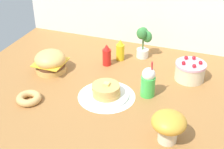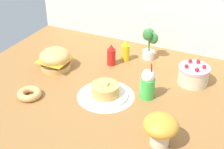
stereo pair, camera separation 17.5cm
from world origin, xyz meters
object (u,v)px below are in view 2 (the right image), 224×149
(mustard_bottle, at_px, (126,51))
(pancake_stack, at_px, (105,91))
(mushroom_stool, at_px, (161,128))
(potted_plant, at_px, (150,42))
(cream_soda_cup, at_px, (148,84))
(layer_cake, at_px, (193,75))
(donut_pink_glaze, at_px, (29,94))
(burger, at_px, (55,59))
(ketchup_bottle, at_px, (111,55))

(mustard_bottle, bearing_deg, pancake_stack, -81.07)
(mushroom_stool, bearing_deg, potted_plant, 113.20)
(cream_soda_cup, xyz_separation_m, mushroom_stool, (0.22, -0.41, 0.01))
(layer_cake, height_order, mushroom_stool, mushroom_stool)
(cream_soda_cup, height_order, donut_pink_glaze, cream_soda_cup)
(potted_plant, bearing_deg, mustard_bottle, -146.52)
(burger, distance_m, pancake_stack, 0.57)
(ketchup_bottle, xyz_separation_m, donut_pink_glaze, (-0.31, -0.66, -0.06))
(mustard_bottle, xyz_separation_m, potted_plant, (0.17, 0.11, 0.06))
(donut_pink_glaze, height_order, potted_plant, potted_plant)
(mustard_bottle, height_order, mushroom_stool, mushroom_stool)
(ketchup_bottle, bearing_deg, pancake_stack, -69.52)
(burger, bearing_deg, donut_pink_glaze, -81.37)
(ketchup_bottle, bearing_deg, burger, -146.93)
(layer_cake, xyz_separation_m, cream_soda_cup, (-0.24, -0.32, 0.04))
(burger, distance_m, cream_soda_cup, 0.80)
(pancake_stack, height_order, mushroom_stool, mushroom_stool)
(pancake_stack, bearing_deg, layer_cake, 40.57)
(pancake_stack, bearing_deg, cream_soda_cup, 23.91)
(ketchup_bottle, relative_size, cream_soda_cup, 0.67)
(burger, relative_size, layer_cake, 1.06)
(donut_pink_glaze, distance_m, potted_plant, 1.06)
(pancake_stack, relative_size, potted_plant, 1.11)
(potted_plant, bearing_deg, burger, -142.26)
(layer_cake, relative_size, cream_soda_cup, 0.83)
(mustard_bottle, bearing_deg, donut_pink_glaze, -116.32)
(layer_cake, relative_size, donut_pink_glaze, 1.34)
(pancake_stack, xyz_separation_m, layer_cake, (0.51, 0.43, 0.03))
(pancake_stack, height_order, layer_cake, layer_cake)
(layer_cake, relative_size, mushroom_stool, 1.13)
(cream_soda_cup, relative_size, donut_pink_glaze, 1.61)
(donut_pink_glaze, xyz_separation_m, potted_plant, (0.55, 0.89, 0.12))
(pancake_stack, relative_size, mustard_bottle, 1.70)
(burger, xyz_separation_m, mustard_bottle, (0.45, 0.37, 0.00))
(layer_cake, height_order, mustard_bottle, mustard_bottle)
(cream_soda_cup, height_order, potted_plant, potted_plant)
(cream_soda_cup, bearing_deg, mushroom_stool, -61.27)
(burger, relative_size, cream_soda_cup, 0.88)
(donut_pink_glaze, bearing_deg, layer_cake, 34.26)
(ketchup_bottle, distance_m, cream_soda_cup, 0.53)
(burger, relative_size, potted_plant, 0.87)
(pancake_stack, xyz_separation_m, mustard_bottle, (-0.09, 0.55, 0.04))
(cream_soda_cup, relative_size, potted_plant, 0.98)
(layer_cake, bearing_deg, pancake_stack, -139.43)
(burger, relative_size, pancake_stack, 0.78)
(pancake_stack, xyz_separation_m, mushroom_stool, (0.49, -0.29, 0.08))
(pancake_stack, distance_m, layer_cake, 0.67)
(ketchup_bottle, xyz_separation_m, cream_soda_cup, (0.42, -0.31, 0.02))
(potted_plant, xyz_separation_m, mushroom_stool, (0.41, -0.95, -0.03))
(mustard_bottle, distance_m, cream_soda_cup, 0.56)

